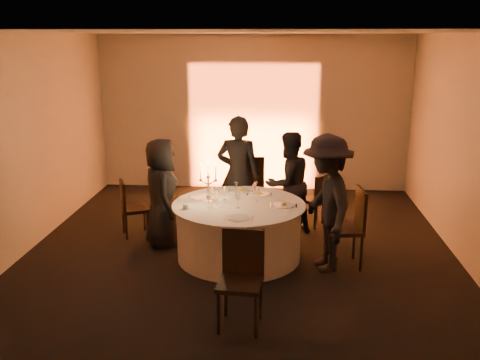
# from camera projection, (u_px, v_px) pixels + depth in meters

# --- Properties ---
(floor) EXTENTS (7.00, 7.00, 0.00)m
(floor) POSITION_uv_depth(u_px,v_px,m) (239.00, 257.00, 7.39)
(floor) COLOR black
(floor) RESTS_ON ground
(ceiling) EXTENTS (7.00, 7.00, 0.00)m
(ceiling) POSITION_uv_depth(u_px,v_px,m) (239.00, 32.00, 6.61)
(ceiling) COLOR white
(ceiling) RESTS_ON wall_back
(wall_back) EXTENTS (7.00, 0.00, 7.00)m
(wall_back) POSITION_uv_depth(u_px,v_px,m) (253.00, 113.00, 10.37)
(wall_back) COLOR #BCB7AE
(wall_back) RESTS_ON floor
(wall_front) EXTENTS (7.00, 0.00, 7.00)m
(wall_front) POSITION_uv_depth(u_px,v_px,m) (197.00, 258.00, 3.63)
(wall_front) COLOR #BCB7AE
(wall_front) RESTS_ON floor
(wall_left) EXTENTS (0.00, 7.00, 7.00)m
(wall_left) POSITION_uv_depth(u_px,v_px,m) (18.00, 147.00, 7.23)
(wall_left) COLOR #BCB7AE
(wall_left) RESTS_ON floor
(wall_right) EXTENTS (0.00, 7.00, 7.00)m
(wall_right) POSITION_uv_depth(u_px,v_px,m) (474.00, 155.00, 6.77)
(wall_right) COLOR #BCB7AE
(wall_right) RESTS_ON floor
(uplighter_fixture) EXTENTS (0.25, 0.12, 0.10)m
(uplighter_fixture) POSITION_uv_depth(u_px,v_px,m) (252.00, 189.00, 10.46)
(uplighter_fixture) COLOR black
(uplighter_fixture) RESTS_ON floor
(banquet_table) EXTENTS (1.80, 1.80, 0.77)m
(banquet_table) POSITION_uv_depth(u_px,v_px,m) (239.00, 231.00, 7.29)
(banquet_table) COLOR black
(banquet_table) RESTS_ON floor
(chair_left) EXTENTS (0.50, 0.50, 0.87)m
(chair_left) POSITION_uv_depth(u_px,v_px,m) (130.00, 205.00, 8.07)
(chair_left) COLOR black
(chair_left) RESTS_ON floor
(chair_back_left) EXTENTS (0.47, 0.47, 1.06)m
(chair_back_left) POSITION_uv_depth(u_px,v_px,m) (250.00, 182.00, 8.91)
(chair_back_left) COLOR black
(chair_back_left) RESTS_ON floor
(chair_back_right) EXTENTS (0.53, 0.53, 0.86)m
(chair_back_right) POSITION_uv_depth(u_px,v_px,m) (319.00, 197.00, 8.48)
(chair_back_right) COLOR black
(chair_back_right) RESTS_ON floor
(chair_right) EXTENTS (0.51, 0.51, 1.05)m
(chair_right) POSITION_uv_depth(u_px,v_px,m) (351.00, 223.00, 6.98)
(chair_right) COLOR black
(chair_right) RESTS_ON floor
(chair_front) EXTENTS (0.48, 0.48, 1.02)m
(chair_front) POSITION_uv_depth(u_px,v_px,m) (241.00, 273.00, 5.56)
(chair_front) COLOR black
(chair_front) RESTS_ON floor
(guest_left) EXTENTS (0.72, 0.89, 1.57)m
(guest_left) POSITION_uv_depth(u_px,v_px,m) (162.00, 193.00, 7.65)
(guest_left) COLOR black
(guest_left) RESTS_ON floor
(guest_back_left) EXTENTS (0.70, 0.49, 1.81)m
(guest_back_left) POSITION_uv_depth(u_px,v_px,m) (238.00, 175.00, 8.16)
(guest_back_left) COLOR black
(guest_back_left) RESTS_ON floor
(guest_back_right) EXTENTS (0.98, 0.93, 1.59)m
(guest_back_right) POSITION_uv_depth(u_px,v_px,m) (288.00, 184.00, 8.09)
(guest_back_right) COLOR black
(guest_back_right) RESTS_ON floor
(guest_right) EXTENTS (0.90, 1.27, 1.78)m
(guest_right) POSITION_uv_depth(u_px,v_px,m) (326.00, 203.00, 6.82)
(guest_right) COLOR black
(guest_right) RESTS_ON floor
(plate_left) EXTENTS (0.36, 0.28, 0.01)m
(plate_left) POSITION_uv_depth(u_px,v_px,m) (201.00, 197.00, 7.46)
(plate_left) COLOR white
(plate_left) RESTS_ON banquet_table
(plate_back_left) EXTENTS (0.36, 0.30, 0.08)m
(plate_back_left) POSITION_uv_depth(u_px,v_px,m) (240.00, 191.00, 7.75)
(plate_back_left) COLOR white
(plate_back_left) RESTS_ON banquet_table
(plate_back_right) EXTENTS (0.35, 0.29, 0.08)m
(plate_back_right) POSITION_uv_depth(u_px,v_px,m) (259.00, 193.00, 7.61)
(plate_back_right) COLOR white
(plate_back_right) RESTS_ON banquet_table
(plate_right) EXTENTS (0.36, 0.28, 0.08)m
(plate_right) POSITION_uv_depth(u_px,v_px,m) (283.00, 205.00, 7.11)
(plate_right) COLOR white
(plate_right) RESTS_ON banquet_table
(plate_front) EXTENTS (0.36, 0.28, 0.01)m
(plate_front) POSITION_uv_depth(u_px,v_px,m) (239.00, 218.00, 6.62)
(plate_front) COLOR white
(plate_front) RESTS_ON banquet_table
(coffee_cup) EXTENTS (0.11, 0.11, 0.07)m
(coffee_cup) POSITION_uv_depth(u_px,v_px,m) (186.00, 207.00, 6.98)
(coffee_cup) COLOR white
(coffee_cup) RESTS_ON banquet_table
(candelabra) EXTENTS (0.25, 0.12, 0.59)m
(candelabra) POSITION_uv_depth(u_px,v_px,m) (208.00, 187.00, 7.22)
(candelabra) COLOR silver
(candelabra) RESTS_ON banquet_table
(wine_glass_a) EXTENTS (0.07, 0.07, 0.19)m
(wine_glass_a) POSITION_uv_depth(u_px,v_px,m) (217.00, 195.00, 7.12)
(wine_glass_a) COLOR silver
(wine_glass_a) RESTS_ON banquet_table
(wine_glass_b) EXTENTS (0.07, 0.07, 0.19)m
(wine_glass_b) POSITION_uv_depth(u_px,v_px,m) (238.00, 198.00, 6.99)
(wine_glass_b) COLOR silver
(wine_glass_b) RESTS_ON banquet_table
(wine_glass_c) EXTENTS (0.07, 0.07, 0.19)m
(wine_glass_c) POSITION_uv_depth(u_px,v_px,m) (212.00, 191.00, 7.29)
(wine_glass_c) COLOR silver
(wine_glass_c) RESTS_ON banquet_table
(wine_glass_d) EXTENTS (0.07, 0.07, 0.19)m
(wine_glass_d) POSITION_uv_depth(u_px,v_px,m) (224.00, 190.00, 7.33)
(wine_glass_d) COLOR silver
(wine_glass_d) RESTS_ON banquet_table
(wine_glass_e) EXTENTS (0.07, 0.07, 0.19)m
(wine_glass_e) POSITION_uv_depth(u_px,v_px,m) (257.00, 192.00, 7.26)
(wine_glass_e) COLOR silver
(wine_glass_e) RESTS_ON banquet_table
(wine_glass_f) EXTENTS (0.07, 0.07, 0.19)m
(wine_glass_f) POSITION_uv_depth(u_px,v_px,m) (254.00, 188.00, 7.46)
(wine_glass_f) COLOR silver
(wine_glass_f) RESTS_ON banquet_table
(wine_glass_g) EXTENTS (0.07, 0.07, 0.19)m
(wine_glass_g) POSITION_uv_depth(u_px,v_px,m) (256.00, 186.00, 7.55)
(wine_glass_g) COLOR silver
(wine_glass_g) RESTS_ON banquet_table
(wine_glass_h) EXTENTS (0.07, 0.07, 0.19)m
(wine_glass_h) POSITION_uv_depth(u_px,v_px,m) (236.00, 186.00, 7.55)
(wine_glass_h) COLOR silver
(wine_glass_h) RESTS_ON banquet_table
(tumbler_a) EXTENTS (0.07, 0.07, 0.09)m
(tumbler_a) POSITION_uv_depth(u_px,v_px,m) (238.00, 196.00, 7.40)
(tumbler_a) COLOR silver
(tumbler_a) RESTS_ON banquet_table
(tumbler_b) EXTENTS (0.07, 0.07, 0.09)m
(tumbler_b) POSITION_uv_depth(u_px,v_px,m) (210.00, 204.00, 7.02)
(tumbler_b) COLOR silver
(tumbler_b) RESTS_ON banquet_table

